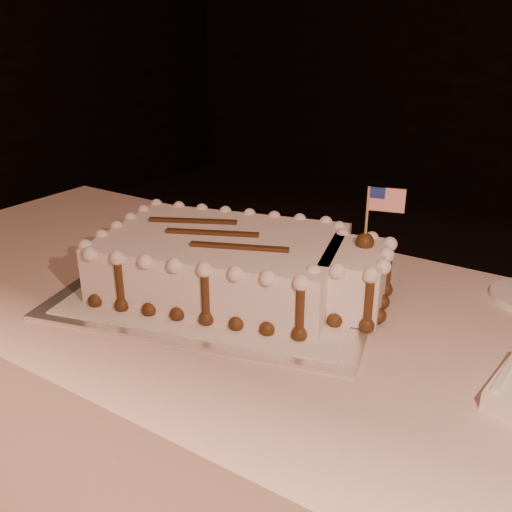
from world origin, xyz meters
The scene contains 4 objects.
banquet_table centered at (0.00, 0.60, 0.38)m, with size 2.40×0.80×0.75m, color beige.
cake_board centered at (-0.33, 0.61, 0.75)m, with size 0.62×0.46×0.01m, color silver.
doily centered at (-0.33, 0.61, 0.76)m, with size 0.55×0.42×0.00m, color white.
sheet_cake centered at (-0.30, 0.62, 0.82)m, with size 0.61×0.43×0.23m.
Camera 1 is at (0.31, -0.24, 1.27)m, focal length 40.00 mm.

